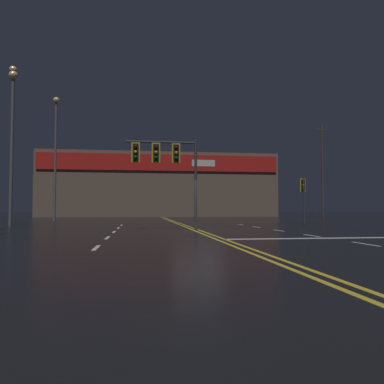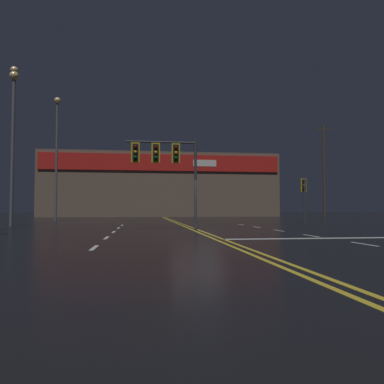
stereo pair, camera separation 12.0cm
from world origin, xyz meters
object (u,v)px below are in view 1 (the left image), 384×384
Objects in this scene: traffic_signal_corner_northeast at (303,190)px; streetlight_median_approach at (12,127)px; traffic_signal_median at (165,158)px; streetlight_near_left at (56,143)px; streetlight_far_median at (12,125)px.

traffic_signal_corner_northeast is 20.37m from streetlight_median_approach.
streetlight_near_left reaches higher than traffic_signal_median.
traffic_signal_corner_northeast is at bearing 3.96° from streetlight_median_approach.
streetlight_far_median is (-10.71, 10.78, 3.73)m from traffic_signal_median.
streetlight_near_left is 5.30m from streetlight_far_median.
traffic_signal_median is 0.39× the size of streetlight_far_median.
streetlight_far_median reaches higher than streetlight_median_approach.
streetlight_near_left reaches higher than traffic_signal_corner_northeast.
streetlight_near_left reaches higher than streetlight_median_approach.
traffic_signal_median is 1.40× the size of traffic_signal_corner_northeast.
streetlight_far_median reaches higher than traffic_signal_median.
traffic_signal_median is at bearing -45.21° from streetlight_far_median.
traffic_signal_median is 13.25m from traffic_signal_corner_northeast.
streetlight_median_approach is at bearing -176.04° from traffic_signal_corner_northeast.
streetlight_far_median reaches higher than streetlight_near_left.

